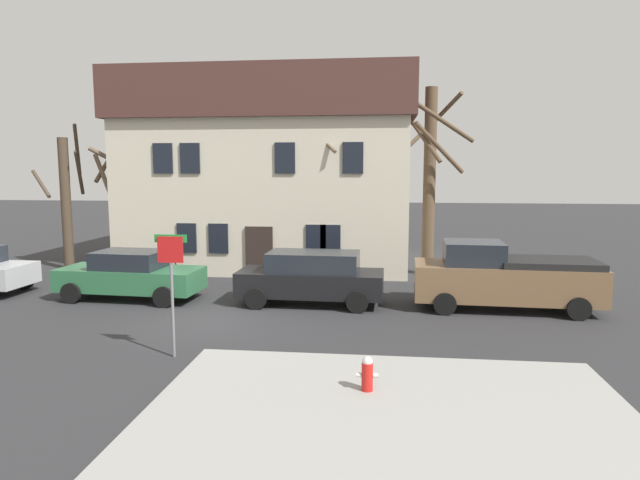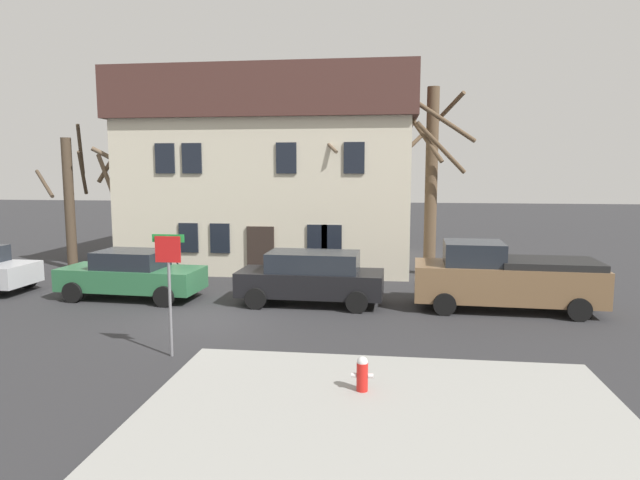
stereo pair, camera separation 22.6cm
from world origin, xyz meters
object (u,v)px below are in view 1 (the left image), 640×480
at_px(fire_hydrant, 367,373).
at_px(bicycle_leaning, 161,267).
at_px(tree_bare_end, 429,174).
at_px(building_main, 274,171).
at_px(car_green_sedan, 131,275).
at_px(pickup_truck_brown, 504,277).
at_px(tree_bare_near, 66,200).
at_px(street_sign_pole, 171,272).
at_px(tree_bare_far, 339,186).
at_px(tree_bare_mid, 121,203).
at_px(car_black_wagon, 311,277).

bearing_deg(fire_hydrant, bicycle_leaning, 128.10).
bearing_deg(tree_bare_end, bicycle_leaning, -171.91).
xyz_separation_m(building_main, car_green_sedan, (-3.33, -8.25, -3.49)).
bearing_deg(pickup_truck_brown, fire_hydrant, -119.38).
distance_m(tree_bare_near, fire_hydrant, 18.32).
xyz_separation_m(car_green_sedan, pickup_truck_brown, (12.19, 0.01, 0.20)).
bearing_deg(bicycle_leaning, street_sign_pole, -65.79).
xyz_separation_m(tree_bare_near, tree_bare_end, (15.54, 0.54, 1.12)).
distance_m(tree_bare_end, pickup_truck_brown, 6.69).
relative_size(tree_bare_far, car_green_sedan, 1.49).
bearing_deg(bicycle_leaning, car_green_sedan, -81.03).
distance_m(tree_bare_end, car_green_sedan, 12.19).
bearing_deg(tree_bare_mid, car_black_wagon, -32.37).
relative_size(tree_bare_far, fire_hydrant, 10.68).
bearing_deg(pickup_truck_brown, tree_bare_mid, 159.20).
height_order(tree_bare_mid, bicycle_leaning, tree_bare_mid).
height_order(building_main, pickup_truck_brown, building_main).
relative_size(tree_bare_mid, tree_bare_far, 0.79).
relative_size(car_black_wagon, fire_hydrant, 6.97).
xyz_separation_m(building_main, tree_bare_mid, (-6.44, -2.43, -1.43)).
height_order(tree_bare_near, tree_bare_far, tree_bare_far).
bearing_deg(tree_bare_near, building_main, 20.41).
relative_size(pickup_truck_brown, street_sign_pole, 1.97).
height_order(tree_bare_near, car_black_wagon, tree_bare_near).
relative_size(building_main, tree_bare_near, 2.02).
distance_m(tree_bare_near, car_black_wagon, 12.67).
bearing_deg(tree_bare_far, building_main, 138.59).
bearing_deg(bicycle_leaning, fire_hydrant, -51.90).
xyz_separation_m(tree_bare_far, fire_hydrant, (1.54, -12.52, -3.21)).
relative_size(tree_bare_near, tree_bare_far, 0.87).
bearing_deg(car_green_sedan, car_black_wagon, -0.43).
xyz_separation_m(tree_bare_far, car_green_sedan, (-6.61, -5.36, -2.86)).
bearing_deg(building_main, tree_bare_far, -41.41).
bearing_deg(car_green_sedan, tree_bare_far, 39.02).
xyz_separation_m(tree_bare_end, fire_hydrant, (-2.15, -12.76, -3.71)).
bearing_deg(tree_bare_near, bicycle_leaning, -12.45).
xyz_separation_m(street_sign_pole, bicycle_leaning, (-4.26, 9.46, -1.64)).
relative_size(car_black_wagon, bicycle_leaning, 2.83).
bearing_deg(fire_hydrant, car_green_sedan, 138.68).
height_order(pickup_truck_brown, bicycle_leaning, pickup_truck_brown).
bearing_deg(pickup_truck_brown, car_black_wagon, -179.47).
bearing_deg(car_black_wagon, tree_bare_end, 53.68).
height_order(tree_bare_near, fire_hydrant, tree_bare_near).
height_order(fire_hydrant, bicycle_leaning, bicycle_leaning).
bearing_deg(street_sign_pole, car_green_sedan, 123.71).
bearing_deg(car_green_sedan, tree_bare_near, 136.02).
distance_m(pickup_truck_brown, street_sign_pole, 10.19).
bearing_deg(tree_bare_end, building_main, 159.17).
distance_m(tree_bare_near, pickup_truck_brown, 18.26).
distance_m(car_green_sedan, car_black_wagon, 6.15).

